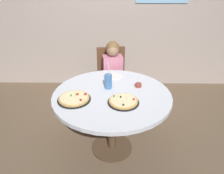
{
  "coord_description": "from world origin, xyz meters",
  "views": [
    {
      "loc": [
        0.02,
        -1.88,
        1.83
      ],
      "look_at": [
        0.0,
        0.05,
        0.8
      ],
      "focal_mm": 33.43,
      "sensor_mm": 36.0,
      "label": 1
    }
  ],
  "objects_px": {
    "chair_wooden": "(112,77)",
    "sauce_bowl": "(138,85)",
    "dining_table": "(112,101)",
    "pizza_veggie": "(123,101)",
    "plate_small": "(114,76)",
    "pizza_cheese": "(74,99)",
    "soda_cup": "(108,81)",
    "diner_child": "(113,85)"
  },
  "relations": [
    {
      "from": "pizza_cheese",
      "to": "sauce_bowl",
      "type": "relative_size",
      "value": 4.68
    },
    {
      "from": "dining_table",
      "to": "soda_cup",
      "type": "relative_size",
      "value": 4.01
    },
    {
      "from": "chair_wooden",
      "to": "sauce_bowl",
      "type": "bearing_deg",
      "value": -67.16
    },
    {
      "from": "diner_child",
      "to": "pizza_veggie",
      "type": "distance_m",
      "value": 0.92
    },
    {
      "from": "pizza_veggie",
      "to": "sauce_bowl",
      "type": "height_order",
      "value": "pizza_veggie"
    },
    {
      "from": "plate_small",
      "to": "diner_child",
      "type": "bearing_deg",
      "value": 92.66
    },
    {
      "from": "pizza_cheese",
      "to": "soda_cup",
      "type": "bearing_deg",
      "value": 37.56
    },
    {
      "from": "dining_table",
      "to": "sauce_bowl",
      "type": "height_order",
      "value": "sauce_bowl"
    },
    {
      "from": "diner_child",
      "to": "soda_cup",
      "type": "relative_size",
      "value": 3.52
    },
    {
      "from": "dining_table",
      "to": "pizza_cheese",
      "type": "bearing_deg",
      "value": -160.1
    },
    {
      "from": "chair_wooden",
      "to": "plate_small",
      "type": "bearing_deg",
      "value": -85.25
    },
    {
      "from": "diner_child",
      "to": "plate_small",
      "type": "distance_m",
      "value": 0.39
    },
    {
      "from": "chair_wooden",
      "to": "diner_child",
      "type": "bearing_deg",
      "value": -82.08
    },
    {
      "from": "pizza_veggie",
      "to": "plate_small",
      "type": "height_order",
      "value": "pizza_veggie"
    },
    {
      "from": "pizza_cheese",
      "to": "plate_small",
      "type": "xyz_separation_m",
      "value": [
        0.39,
        0.55,
        -0.01
      ]
    },
    {
      "from": "soda_cup",
      "to": "diner_child",
      "type": "bearing_deg",
      "value": 84.77
    },
    {
      "from": "dining_table",
      "to": "pizza_veggie",
      "type": "distance_m",
      "value": 0.24
    },
    {
      "from": "chair_wooden",
      "to": "diner_child",
      "type": "relative_size",
      "value": 0.88
    },
    {
      "from": "sauce_bowl",
      "to": "plate_small",
      "type": "height_order",
      "value": "sauce_bowl"
    },
    {
      "from": "pizza_cheese",
      "to": "soda_cup",
      "type": "height_order",
      "value": "soda_cup"
    },
    {
      "from": "chair_wooden",
      "to": "dining_table",
      "type": "bearing_deg",
      "value": -89.1
    },
    {
      "from": "sauce_bowl",
      "to": "pizza_veggie",
      "type": "bearing_deg",
      "value": -118.01
    },
    {
      "from": "pizza_veggie",
      "to": "diner_child",
      "type": "bearing_deg",
      "value": 96.54
    },
    {
      "from": "pizza_veggie",
      "to": "plate_small",
      "type": "relative_size",
      "value": 1.69
    },
    {
      "from": "diner_child",
      "to": "plate_small",
      "type": "height_order",
      "value": "diner_child"
    },
    {
      "from": "soda_cup",
      "to": "sauce_bowl",
      "type": "height_order",
      "value": "soda_cup"
    },
    {
      "from": "sauce_bowl",
      "to": "dining_table",
      "type": "bearing_deg",
      "value": -151.71
    },
    {
      "from": "pizza_veggie",
      "to": "pizza_cheese",
      "type": "height_order",
      "value": "same"
    },
    {
      "from": "sauce_bowl",
      "to": "plate_small",
      "type": "xyz_separation_m",
      "value": [
        -0.26,
        0.26,
        -0.02
      ]
    },
    {
      "from": "pizza_veggie",
      "to": "sauce_bowl",
      "type": "distance_m",
      "value": 0.38
    },
    {
      "from": "chair_wooden",
      "to": "sauce_bowl",
      "type": "relative_size",
      "value": 13.57
    },
    {
      "from": "pizza_cheese",
      "to": "diner_child",
      "type": "bearing_deg",
      "value": 65.23
    },
    {
      "from": "plate_small",
      "to": "chair_wooden",
      "type": "bearing_deg",
      "value": 94.75
    },
    {
      "from": "plate_small",
      "to": "soda_cup",
      "type": "bearing_deg",
      "value": -102.38
    },
    {
      "from": "pizza_veggie",
      "to": "plate_small",
      "type": "bearing_deg",
      "value": 98.31
    },
    {
      "from": "dining_table",
      "to": "chair_wooden",
      "type": "height_order",
      "value": "chair_wooden"
    },
    {
      "from": "sauce_bowl",
      "to": "plate_small",
      "type": "distance_m",
      "value": 0.37
    },
    {
      "from": "dining_table",
      "to": "plate_small",
      "type": "distance_m",
      "value": 0.43
    },
    {
      "from": "dining_table",
      "to": "pizza_veggie",
      "type": "height_order",
      "value": "pizza_veggie"
    },
    {
      "from": "pizza_cheese",
      "to": "plate_small",
      "type": "bearing_deg",
      "value": 54.4
    },
    {
      "from": "dining_table",
      "to": "chair_wooden",
      "type": "xyz_separation_m",
      "value": [
        -0.01,
        0.87,
        -0.12
      ]
    },
    {
      "from": "pizza_veggie",
      "to": "soda_cup",
      "type": "relative_size",
      "value": 0.99
    }
  ]
}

